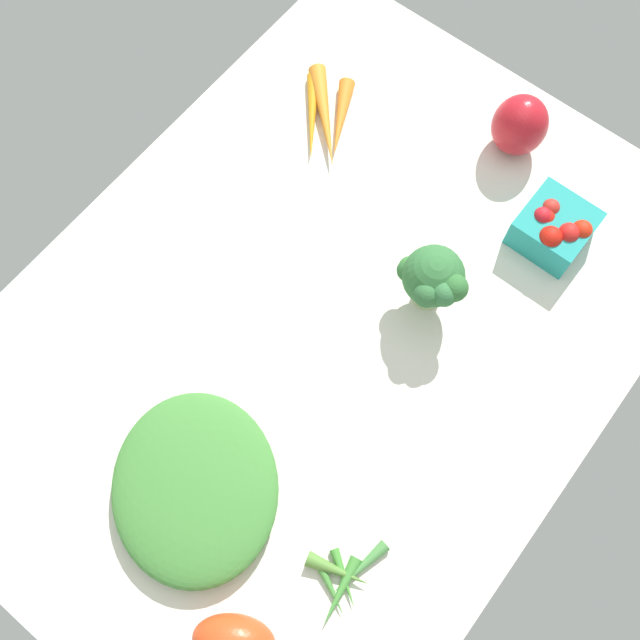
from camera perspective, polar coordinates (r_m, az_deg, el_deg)
name	(u,v)px	position (r cm, az deg, el deg)	size (l,w,h in cm)	color
tablecloth	(320,328)	(103.66, 0.00, -0.58)	(104.00, 76.00, 2.00)	silver
berry_basket	(554,228)	(109.99, 17.40, 6.70)	(9.53, 9.53, 6.88)	teal
leafy_greens_clump	(195,487)	(96.28, -9.48, -12.44)	(24.29, 20.69, 4.60)	#408036
bell_pepper_red	(520,125)	(115.67, 14.95, 14.13)	(8.07, 8.07, 9.73)	red
broccoli_head	(432,279)	(98.71, 8.55, 3.09)	(9.06, 9.96, 11.37)	#A3BC7F
carrot_bunch	(327,117)	(117.24, 0.51, 15.17)	(15.42, 14.55, 2.76)	orange
okra_pile	(343,578)	(95.67, 1.76, -19.06)	(12.51, 8.65, 1.95)	#428D33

